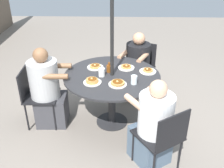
{
  "coord_description": "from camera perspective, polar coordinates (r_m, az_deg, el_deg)",
  "views": [
    {
      "loc": [
        -3.09,
        -0.09,
        2.33
      ],
      "look_at": [
        0.0,
        0.0,
        0.63
      ],
      "focal_mm": 42.0,
      "sensor_mm": 36.0,
      "label": 1
    }
  ],
  "objects": [
    {
      "name": "diner_south",
      "position": [
        3.69,
        -13.84,
        -1.58
      ],
      "size": [
        0.4,
        0.56,
        1.15
      ],
      "rotation": [
        0.0,
        0.0,
        -3.11
      ],
      "color": "#3D3D42",
      "rests_on": "ground"
    },
    {
      "name": "patio_chair_south",
      "position": [
        3.75,
        -16.37,
        -1.86
      ],
      "size": [
        0.46,
        0.46,
        0.84
      ],
      "rotation": [
        0.0,
        0.0,
        -3.11
      ],
      "color": "black",
      "rests_on": "ground"
    },
    {
      "name": "patio_table",
      "position": [
        3.51,
        -0.0,
        0.4
      ],
      "size": [
        1.28,
        1.28,
        0.77
      ],
      "color": "#28282B",
      "rests_on": "ground"
    },
    {
      "name": "ground_plane",
      "position": [
        3.87,
        -0.0,
        -8.18
      ],
      "size": [
        12.0,
        12.0,
        0.0
      ],
      "primitive_type": "plane",
      "color": "gray"
    },
    {
      "name": "syrup_bottle",
      "position": [
        3.52,
        -0.64,
        3.46
      ],
      "size": [
        0.09,
        0.07,
        0.14
      ],
      "color": "brown",
      "rests_on": "patio_table"
    },
    {
      "name": "diner_east",
      "position": [
        4.31,
        5.4,
        3.34
      ],
      "size": [
        0.63,
        0.56,
        1.09
      ],
      "rotation": [
        0.0,
        0.0,
        1.12
      ],
      "color": "beige",
      "rests_on": "ground"
    },
    {
      "name": "pancake_plate_a",
      "position": [
        3.65,
        3.12,
        3.67
      ],
      "size": [
        0.23,
        0.23,
        0.04
      ],
      "color": "silver",
      "rests_on": "patio_table"
    },
    {
      "name": "pancake_plate_c",
      "position": [
        3.27,
        -4.33,
        0.63
      ],
      "size": [
        0.23,
        0.23,
        0.06
      ],
      "color": "silver",
      "rests_on": "patio_table"
    },
    {
      "name": "diner_north",
      "position": [
        3.01,
        8.87,
        -9.27
      ],
      "size": [
        0.61,
        0.58,
        1.09
      ],
      "rotation": [
        0.0,
        0.0,
        -1.0
      ],
      "color": "slate",
      "rests_on": "ground"
    },
    {
      "name": "drinking_glass_a",
      "position": [
        3.23,
        4.82,
        0.91
      ],
      "size": [
        0.08,
        0.08,
        0.11
      ],
      "primitive_type": "cylinder",
      "color": "silver",
      "rests_on": "patio_table"
    },
    {
      "name": "pancake_plate_e",
      "position": [
        3.58,
        7.81,
        2.87
      ],
      "size": [
        0.23,
        0.23,
        0.05
      ],
      "color": "silver",
      "rests_on": "patio_table"
    },
    {
      "name": "patio_chair_north",
      "position": [
        2.91,
        11.06,
        -10.99
      ],
      "size": [
        0.61,
        0.61,
        0.84
      ],
      "rotation": [
        0.0,
        0.0,
        -1.0
      ],
      "color": "black",
      "rests_on": "ground"
    },
    {
      "name": "pancake_plate_d",
      "position": [
        3.67,
        -3.68,
        3.79
      ],
      "size": [
        0.23,
        0.23,
        0.05
      ],
      "color": "silver",
      "rests_on": "patio_table"
    },
    {
      "name": "umbrella_pole",
      "position": [
        3.3,
        -0.0,
        8.29
      ],
      "size": [
        0.05,
        0.05,
        2.34
      ],
      "primitive_type": "cylinder",
      "color": "black",
      "rests_on": "ground"
    },
    {
      "name": "pancake_plate_b",
      "position": [
        3.22,
        1.25,
        0.16
      ],
      "size": [
        0.23,
        0.23,
        0.05
      ],
      "color": "silver",
      "rests_on": "patio_table"
    },
    {
      "name": "patio_chair_east",
      "position": [
        4.45,
        6.27,
        4.26
      ],
      "size": [
        0.59,
        0.59,
        0.84
      ],
      "rotation": [
        0.0,
        0.0,
        1.12
      ],
      "color": "black",
      "rests_on": "ground"
    },
    {
      "name": "coffee_cup",
      "position": [
        3.41,
        -2.27,
        2.57
      ],
      "size": [
        0.09,
        0.09,
        0.11
      ],
      "color": "white",
      "rests_on": "patio_table"
    }
  ]
}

